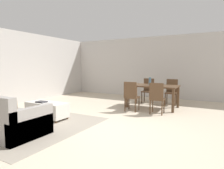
% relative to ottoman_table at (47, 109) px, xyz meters
% --- Properties ---
extents(ground_plane, '(10.80, 10.80, 0.00)m').
position_rel_ottoman_table_xyz_m(ground_plane, '(1.82, -0.06, -0.25)').
color(ground_plane, beige).
extents(wall_back, '(9.00, 0.12, 2.70)m').
position_rel_ottoman_table_xyz_m(wall_back, '(1.82, 4.94, 1.10)').
color(wall_back, beige).
rests_on(wall_back, ground_plane).
extents(wall_left, '(0.12, 11.00, 2.70)m').
position_rel_ottoman_table_xyz_m(wall_left, '(-2.68, 0.44, 1.10)').
color(wall_left, beige).
rests_on(wall_left, ground_plane).
extents(area_rug, '(3.00, 2.80, 0.01)m').
position_rel_ottoman_table_xyz_m(area_rug, '(-0.04, -0.61, -0.24)').
color(area_rug, gray).
rests_on(area_rug, ground_plane).
extents(ottoman_table, '(1.14, 0.50, 0.44)m').
position_rel_ottoman_table_xyz_m(ottoman_table, '(0.00, 0.00, 0.00)').
color(ottoman_table, silver).
rests_on(ottoman_table, ground_plane).
extents(dining_table, '(1.64, 0.93, 0.76)m').
position_rel_ottoman_table_xyz_m(dining_table, '(2.05, 2.70, 0.42)').
color(dining_table, '#513823').
rests_on(dining_table, ground_plane).
extents(dining_chair_near_left, '(0.42, 0.42, 0.92)m').
position_rel_ottoman_table_xyz_m(dining_chair_near_left, '(1.64, 1.83, 0.27)').
color(dining_chair_near_left, '#513823').
rests_on(dining_chair_near_left, ground_plane).
extents(dining_chair_near_right, '(0.43, 0.43, 0.92)m').
position_rel_ottoman_table_xyz_m(dining_chair_near_right, '(2.44, 1.85, 0.27)').
color(dining_chair_near_right, '#513823').
rests_on(dining_chair_near_right, ground_plane).
extents(dining_chair_far_left, '(0.42, 0.42, 0.92)m').
position_rel_ottoman_table_xyz_m(dining_chair_far_left, '(1.61, 3.56, 0.27)').
color(dining_chair_far_left, '#513823').
rests_on(dining_chair_far_left, ground_plane).
extents(dining_chair_far_right, '(0.42, 0.42, 0.92)m').
position_rel_ottoman_table_xyz_m(dining_chair_far_right, '(2.49, 3.57, 0.27)').
color(dining_chair_far_right, '#513823').
rests_on(dining_chair_far_right, ground_plane).
extents(vase_centerpiece, '(0.08, 0.08, 0.26)m').
position_rel_ottoman_table_xyz_m(vase_centerpiece, '(1.95, 2.70, 0.64)').
color(vase_centerpiece, slate).
rests_on(vase_centerpiece, dining_table).
extents(book_on_ottoman, '(0.27, 0.21, 0.03)m').
position_rel_ottoman_table_xyz_m(book_on_ottoman, '(-0.11, -0.08, 0.20)').
color(book_on_ottoman, '#333338').
rests_on(book_on_ottoman, ottoman_table).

